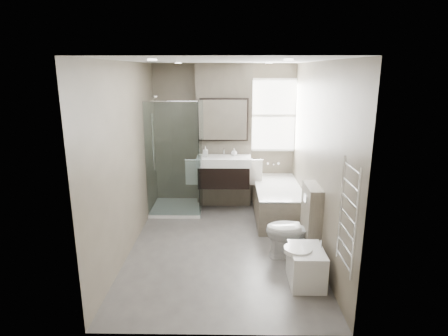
{
  "coord_description": "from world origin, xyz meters",
  "views": [
    {
      "loc": [
        0.1,
        -4.99,
        2.5
      ],
      "look_at": [
        0.02,
        0.15,
        1.13
      ],
      "focal_mm": 30.0,
      "sensor_mm": 36.0,
      "label": 1
    }
  ],
  "objects_px": {
    "toilet": "(293,230)",
    "bidet": "(306,265)",
    "vanity": "(224,171)",
    "bathtub": "(277,200)"
  },
  "relations": [
    {
      "from": "toilet",
      "to": "bidet",
      "type": "bearing_deg",
      "value": 3.97
    },
    {
      "from": "vanity",
      "to": "bidet",
      "type": "bearing_deg",
      "value": -67.02
    },
    {
      "from": "vanity",
      "to": "bathtub",
      "type": "relative_size",
      "value": 0.59
    },
    {
      "from": "vanity",
      "to": "bidet",
      "type": "relative_size",
      "value": 1.68
    },
    {
      "from": "vanity",
      "to": "bidet",
      "type": "distance_m",
      "value": 2.65
    },
    {
      "from": "vanity",
      "to": "bathtub",
      "type": "height_order",
      "value": "vanity"
    },
    {
      "from": "toilet",
      "to": "bathtub",
      "type": "bearing_deg",
      "value": -177.92
    },
    {
      "from": "vanity",
      "to": "bathtub",
      "type": "distance_m",
      "value": 1.07
    },
    {
      "from": "bathtub",
      "to": "toilet",
      "type": "xyz_separation_m",
      "value": [
        0.05,
        -1.4,
        0.06
      ]
    },
    {
      "from": "toilet",
      "to": "bidet",
      "type": "distance_m",
      "value": 0.69
    }
  ]
}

